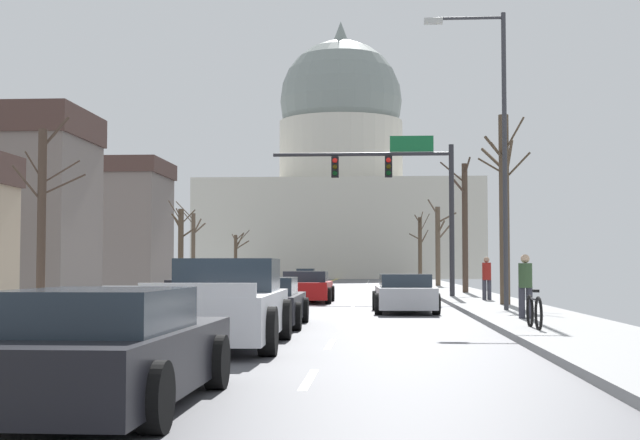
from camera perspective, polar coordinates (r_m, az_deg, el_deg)
The scene contains 26 objects.
ground at distance 25.80m, azimuth -6.19°, elevation -6.06°, with size 20.00×180.00×0.20m.
signal_gantry at distance 39.75m, azimuth 5.12°, elevation 2.39°, with size 7.91×0.41×6.99m.
street_lamp_right at distance 27.85m, azimuth 10.91°, elevation 5.29°, with size 2.45×0.24×8.96m.
capitol_building at distance 109.02m, azimuth 1.32°, elevation 2.18°, with size 32.56×19.46×31.05m.
sedan_near_00 at distance 35.95m, azimuth -0.85°, elevation -4.28°, with size 2.09×4.38×1.24m.
sedan_near_01 at distance 28.41m, azimuth 5.33°, elevation -4.65°, with size 2.03×4.36×1.20m.
sedan_near_02 at distance 21.93m, azimuth -3.66°, elevation -5.23°, with size 2.14×4.70×1.18m.
pickup_truck_near_03 at distance 16.56m, azimuth -6.07°, elevation -5.44°, with size 2.32×5.42×1.59m.
sedan_near_04 at distance 9.63m, azimuth -13.26°, elevation -8.03°, with size 1.97×4.66×1.23m.
sedan_oncoming_00 at distance 48.46m, azimuth -8.04°, elevation -3.91°, with size 2.11×4.50×1.20m.
sedan_oncoming_01 at distance 61.99m, azimuth -5.04°, elevation -3.68°, with size 2.02×4.39×1.27m.
sedan_oncoming_02 at distance 69.93m, azimuth -4.10°, elevation -3.61°, with size 2.14×4.72×1.15m.
sedan_oncoming_03 at distance 79.37m, azimuth -0.91°, elevation -3.53°, with size 1.97×4.58×1.19m.
flank_building_00 at distance 55.51m, azimuth -18.62°, elevation 1.22°, with size 8.49×7.69×10.45m.
flank_building_02 at distance 71.93m, azimuth -13.81°, elevation -0.13°, with size 10.69×7.69×9.53m.
bare_tree_00 at distance 80.37m, azimuth 6.31°, elevation -1.67°, with size 1.80×3.10×5.99m.
bare_tree_01 at distance 35.31m, azimuth -17.06°, elevation 0.55°, with size 2.34×1.56×6.96m.
bare_tree_02 at distance 31.57m, azimuth 11.48°, elevation 0.96°, with size 1.77×2.54×6.48m.
bare_tree_03 at distance 61.29m, azimuth -8.74°, elevation -1.56°, with size 1.90×1.35×5.71m.
bare_tree_04 at distance 59.91m, azimuth 7.44°, elevation -1.47°, with size 1.94×2.00×5.61m.
bare_tree_05 at distance 80.29m, azimuth -5.28°, elevation -2.19°, with size 1.81×2.04×4.48m.
bare_tree_06 at distance 45.09m, azimuth 9.07°, elevation -0.26°, with size 1.49×1.79×6.61m.
bare_tree_07 at distance 65.45m, azimuth -7.96°, elevation -1.63°, with size 2.26×1.50×5.94m.
pedestrian_00 at distance 23.26m, azimuth 12.78°, elevation -3.88°, with size 0.35×0.34×1.60m.
pedestrian_01 at distance 35.48m, azimuth 10.43°, elevation -3.49°, with size 0.35×0.34×1.65m.
bicycle_parked at distance 19.74m, azimuth 13.30°, elevation -5.63°, with size 0.12×1.77×0.85m.
Camera 1 is at (4.39, -25.38, 1.46)m, focal length 50.95 mm.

